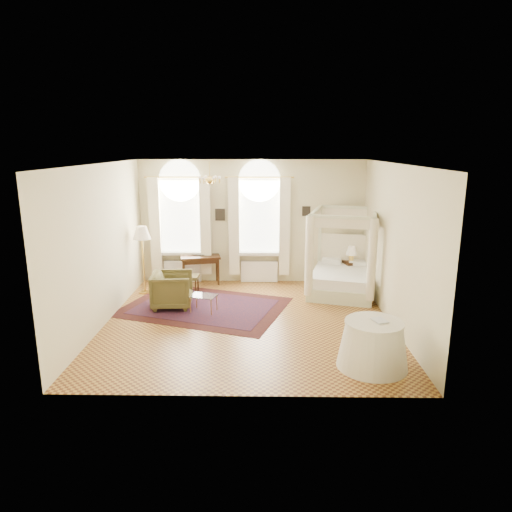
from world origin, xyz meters
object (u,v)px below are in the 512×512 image
Objects in this scene: writing_desk at (200,260)px; floor_lamp at (142,236)px; armchair at (172,290)px; side_table at (373,345)px; canopy_bed at (342,275)px; nightstand at (352,273)px; coffee_table at (204,297)px; stool at (191,278)px.

floor_lamp is at bearing -148.83° from writing_desk.
armchair is 0.76× the size of side_table.
writing_desk is 0.66× the size of floor_lamp.
side_table is at bearing -130.53° from armchair.
canopy_bed is 3.76m from writing_desk.
nightstand is 4.30m from coffee_table.
stool is at bearing -179.29° from canopy_bed.
coffee_table is at bearing -69.79° from stool.
side_table is (3.18, -2.55, 0.04)m from coffee_table.
side_table reaches higher than stool.
canopy_bed is at bearing -117.53° from nightstand.
armchair is 0.83m from coffee_table.
armchair reaches higher than stool.
stool is 1.60m from floor_lamp.
writing_desk is at bearing 126.90° from side_table.
canopy_bed reaches higher than writing_desk.
side_table reaches higher than writing_desk.
floor_lamp is (-1.32, -0.80, 0.80)m from writing_desk.
canopy_bed is 3.48× the size of nightstand.
canopy_bed is 3.96m from side_table.
floor_lamp reaches higher than armchair.
side_table is at bearing -96.52° from nightstand.
nightstand is (0.40, 0.76, -0.15)m from canopy_bed.
writing_desk is (-4.08, 0.00, 0.34)m from nightstand.
armchair is (-4.49, -1.84, 0.08)m from nightstand.
stool reaches higher than coffee_table.
floor_lamp is 6.33m from side_table.
coffee_table is 4.08m from side_table.
writing_desk is 1.90m from armchair.
stool is 0.39× the size of side_table.
coffee_table is at bearing -39.07° from floor_lamp.
coffee_table is at bearing -80.67° from writing_desk.
canopy_bed is at bearing 22.88° from coffee_table.
armchair is (-0.41, -1.84, -0.25)m from writing_desk.
writing_desk is 2.21m from coffee_table.
side_table is (-0.54, -4.71, 0.07)m from nightstand.
writing_desk is at bearing 180.00° from nightstand.
canopy_bed is at bearing 0.47° from floor_lamp.
writing_desk is at bearing -16.99° from armchair.
writing_desk is 2.43× the size of stool.
writing_desk is at bearing 31.17° from floor_lamp.
floor_lamp reaches higher than coffee_table.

